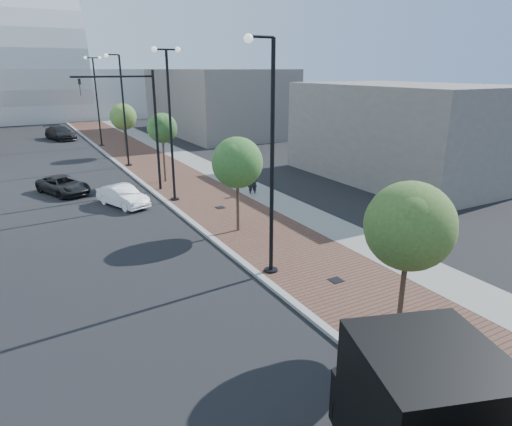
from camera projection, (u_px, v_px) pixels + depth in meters
sidewalk at (143, 152)px, 44.70m from camera, size 7.00×140.00×0.12m
concrete_strip at (169, 150)px, 45.94m from camera, size 2.40×140.00×0.13m
curb at (108, 155)px, 43.09m from camera, size 0.30×140.00×0.14m
white_sedan at (123, 196)px, 27.23m from camera, size 2.64×4.10×1.28m
dark_car_mid at (63, 185)px, 29.93m from camera, size 3.51×4.75×1.20m
dark_car_far at (60, 133)px, 52.79m from camera, size 3.52×5.78×1.57m
pedestrian at (252, 182)px, 29.46m from camera, size 0.74×0.59×1.78m
streetlight_1 at (270, 171)px, 17.01m from camera, size 1.44×0.56×9.21m
streetlight_2 at (170, 125)px, 26.91m from camera, size 1.72×0.56×9.28m
streetlight_3 at (123, 116)px, 36.99m from camera, size 1.44×0.56×9.21m
streetlight_4 at (97, 101)px, 46.89m from camera, size 1.72×0.56×9.28m
traffic_mast at (142, 118)px, 28.94m from camera, size 5.09×0.20×8.00m
tree_0 at (410, 226)px, 12.74m from camera, size 2.61×2.60×5.09m
tree_1 at (238, 163)px, 21.94m from camera, size 2.56×2.54×4.93m
tree_2 at (163, 128)px, 31.82m from camera, size 2.22×2.14×5.10m
tree_3 at (124, 117)px, 41.89m from camera, size 2.50×2.47×4.99m
convention_center at (40, 81)px, 77.80m from camera, size 50.00×30.00×50.00m
commercial_block_ne at (216, 102)px, 57.54m from camera, size 12.00×22.00×8.00m
commercial_block_e at (401, 132)px, 33.64m from camera, size 10.00×16.00×7.00m
utility_cover_0 at (504, 386)px, 11.70m from camera, size 0.50×0.50×0.02m
utility_cover_1 at (336, 280)px, 17.53m from camera, size 0.50×0.50×0.02m
utility_cover_2 at (220, 208)px, 26.69m from camera, size 0.50×0.50×0.02m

